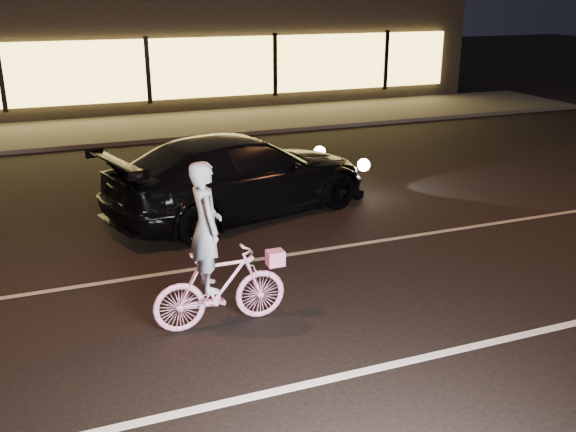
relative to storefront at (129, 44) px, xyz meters
name	(u,v)px	position (x,y,z in m)	size (l,w,h in m)	color
ground	(340,308)	(0.00, -18.97, -2.15)	(90.00, 90.00, 0.00)	black
lane_stripe_near	(396,364)	(0.00, -20.47, -2.14)	(60.00, 0.12, 0.01)	silver
lane_stripe_far	(287,255)	(0.00, -16.97, -2.14)	(60.00, 0.10, 0.01)	gray
sidewalk	(161,126)	(0.00, -5.97, -2.09)	(30.00, 4.00, 0.12)	#383533
storefront	(129,44)	(0.00, 0.00, 0.00)	(25.40, 8.42, 4.20)	black
cyclist	(216,270)	(-1.67, -18.81, -1.36)	(1.75, 0.60, 2.20)	#E52E91
sedan	(241,175)	(-0.07, -14.69, -1.37)	(5.72, 3.55, 1.55)	black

